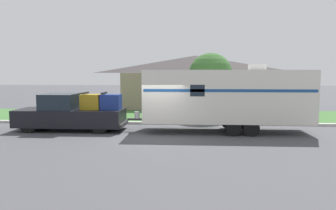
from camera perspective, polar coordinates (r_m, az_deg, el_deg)
name	(u,v)px	position (r m, az deg, el deg)	size (l,w,h in m)	color
ground_plane	(158,137)	(16.01, -1.79, -5.51)	(120.00, 120.00, 0.00)	#47474C
curb_strip	(164,123)	(19.68, -0.74, -3.17)	(80.00, 0.30, 0.14)	beige
lawn_strip	(168,116)	(23.29, -0.05, -1.90)	(80.00, 7.00, 0.03)	#3D6B33
house_across_street	(195,80)	(29.57, 4.78, 4.30)	(13.22, 7.29, 4.57)	gray
pickup_truck	(72,113)	(18.33, -16.39, -1.41)	(5.79, 2.09, 2.06)	black
travel_trailer	(226,96)	(17.23, 10.14, 1.57)	(9.44, 2.47, 3.52)	black
mailbox	(225,105)	(20.50, 9.83, -0.07)	(0.48, 0.20, 1.40)	brown
tree_in_yard	(211,75)	(22.03, 7.42, 5.22)	(2.91, 2.91, 4.39)	brown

